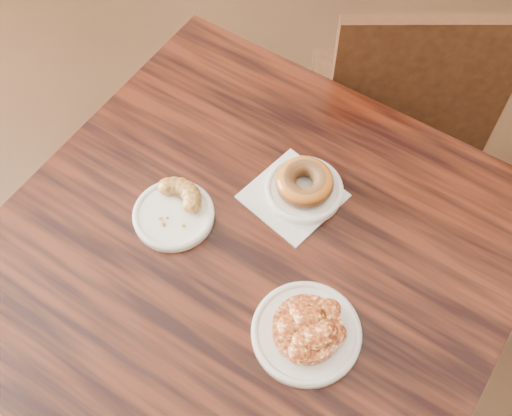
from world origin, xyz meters
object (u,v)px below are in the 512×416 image
(apple_fritter, at_px, (307,328))
(cafe_table, at_px, (251,332))
(chair_far, at_px, (390,106))
(glazed_donut, at_px, (304,182))
(cruller_fragment, at_px, (172,209))

(apple_fritter, bearing_deg, cafe_table, 142.27)
(chair_far, bearing_deg, glazed_donut, 60.23)
(cafe_table, bearing_deg, cruller_fragment, -176.80)
(apple_fritter, xyz_separation_m, cruller_fragment, (-0.29, 0.13, -0.00))
(glazed_donut, bearing_deg, chair_far, 79.57)
(apple_fritter, relative_size, cruller_fragment, 1.32)
(cafe_table, distance_m, glazed_donut, 0.44)
(cafe_table, distance_m, chair_far, 0.70)
(apple_fritter, bearing_deg, glazed_donut, 107.87)
(cafe_table, bearing_deg, glazed_donut, 85.93)
(chair_far, relative_size, apple_fritter, 5.97)
(cafe_table, distance_m, apple_fritter, 0.44)
(glazed_donut, distance_m, cruller_fragment, 0.24)
(cafe_table, distance_m, cruller_fragment, 0.43)
(chair_far, relative_size, glazed_donut, 8.50)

